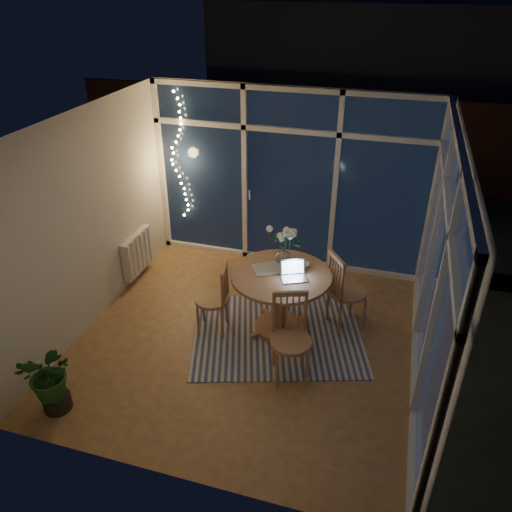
# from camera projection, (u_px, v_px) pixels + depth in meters

# --- Properties ---
(floor) EXTENTS (4.00, 4.00, 0.00)m
(floor) POSITION_uv_depth(u_px,v_px,m) (249.00, 339.00, 6.06)
(floor) COLOR brown
(floor) RESTS_ON ground
(ceiling) EXTENTS (4.00, 4.00, 0.00)m
(ceiling) POSITION_uv_depth(u_px,v_px,m) (247.00, 126.00, 4.76)
(ceiling) COLOR silver
(ceiling) RESTS_ON wall_back
(wall_back) EXTENTS (4.00, 0.04, 2.60)m
(wall_back) POSITION_uv_depth(u_px,v_px,m) (290.00, 180.00, 7.07)
(wall_back) COLOR silver
(wall_back) RESTS_ON floor
(wall_front) EXTENTS (4.00, 0.04, 2.60)m
(wall_front) POSITION_uv_depth(u_px,v_px,m) (170.00, 368.00, 3.75)
(wall_front) COLOR silver
(wall_front) RESTS_ON floor
(wall_left) EXTENTS (0.04, 4.00, 2.60)m
(wall_left) POSITION_uv_depth(u_px,v_px,m) (87.00, 222.00, 5.90)
(wall_left) COLOR silver
(wall_left) RESTS_ON floor
(wall_right) EXTENTS (0.04, 4.00, 2.60)m
(wall_right) POSITION_uv_depth(u_px,v_px,m) (442.00, 273.00, 4.92)
(wall_right) COLOR silver
(wall_right) RESTS_ON floor
(window_wall_back) EXTENTS (4.00, 0.10, 2.60)m
(window_wall_back) POSITION_uv_depth(u_px,v_px,m) (289.00, 181.00, 7.04)
(window_wall_back) COLOR white
(window_wall_back) RESTS_ON floor
(window_wall_right) EXTENTS (0.10, 4.00, 2.60)m
(window_wall_right) POSITION_uv_depth(u_px,v_px,m) (437.00, 272.00, 4.93)
(window_wall_right) COLOR white
(window_wall_right) RESTS_ON floor
(radiator) EXTENTS (0.10, 0.70, 0.58)m
(radiator) POSITION_uv_depth(u_px,v_px,m) (137.00, 253.00, 7.08)
(radiator) COLOR silver
(radiator) RESTS_ON wall_left
(fairy_lights) EXTENTS (0.24, 0.10, 1.85)m
(fairy_lights) POSITION_uv_depth(u_px,v_px,m) (178.00, 157.00, 7.26)
(fairy_lights) COLOR #FFCB66
(fairy_lights) RESTS_ON window_wall_back
(garden_patio) EXTENTS (12.00, 6.00, 0.10)m
(garden_patio) POSITION_uv_depth(u_px,v_px,m) (345.00, 194.00, 10.12)
(garden_patio) COLOR black
(garden_patio) RESTS_ON ground
(garden_fence) EXTENTS (11.00, 0.08, 1.80)m
(garden_fence) POSITION_uv_depth(u_px,v_px,m) (328.00, 138.00, 10.18)
(garden_fence) COLOR #351A13
(garden_fence) RESTS_ON ground
(neighbour_roof) EXTENTS (7.00, 3.00, 2.20)m
(neighbour_roof) POSITION_uv_depth(u_px,v_px,m) (365.00, 51.00, 11.95)
(neighbour_roof) COLOR #363840
(neighbour_roof) RESTS_ON ground
(garden_shrubs) EXTENTS (0.90, 0.90, 0.90)m
(garden_shrubs) POSITION_uv_depth(u_px,v_px,m) (262.00, 193.00, 8.85)
(garden_shrubs) COLOR black
(garden_shrubs) RESTS_ON ground
(rug) EXTENTS (2.45, 2.19, 0.01)m
(rug) POSITION_uv_depth(u_px,v_px,m) (277.00, 333.00, 6.14)
(rug) COLOR beige
(rug) RESTS_ON floor
(dining_table) EXTENTS (1.49, 1.49, 0.81)m
(dining_table) POSITION_uv_depth(u_px,v_px,m) (280.00, 302.00, 6.02)
(dining_table) COLOR olive
(dining_table) RESTS_ON floor
(chair_left) EXTENTS (0.50, 0.50, 0.93)m
(chair_left) POSITION_uv_depth(u_px,v_px,m) (212.00, 298.00, 6.00)
(chair_left) COLOR olive
(chair_left) RESTS_ON floor
(chair_right) EXTENTS (0.68, 0.68, 1.05)m
(chair_right) POSITION_uv_depth(u_px,v_px,m) (348.00, 290.00, 6.04)
(chair_right) COLOR olive
(chair_right) RESTS_ON floor
(chair_front) EXTENTS (0.60, 0.60, 1.01)m
(chair_front) POSITION_uv_depth(u_px,v_px,m) (291.00, 340.00, 5.26)
(chair_front) COLOR olive
(chair_front) RESTS_ON floor
(laptop) EXTENTS (0.37, 0.35, 0.21)m
(laptop) POSITION_uv_depth(u_px,v_px,m) (294.00, 271.00, 5.68)
(laptop) COLOR silver
(laptop) RESTS_ON dining_table
(flower_vase) EXTENTS (0.25, 0.25, 0.21)m
(flower_vase) POSITION_uv_depth(u_px,v_px,m) (283.00, 254.00, 6.01)
(flower_vase) COLOR white
(flower_vase) RESTS_ON dining_table
(bowl) EXTENTS (0.19, 0.19, 0.04)m
(bowl) POSITION_uv_depth(u_px,v_px,m) (303.00, 265.00, 5.96)
(bowl) COLOR silver
(bowl) RESTS_ON dining_table
(newspapers) EXTENTS (0.46, 0.41, 0.01)m
(newspapers) POSITION_uv_depth(u_px,v_px,m) (272.00, 269.00, 5.91)
(newspapers) COLOR #B8B7AF
(newspapers) RESTS_ON dining_table
(phone) EXTENTS (0.12, 0.11, 0.01)m
(phone) POSITION_uv_depth(u_px,v_px,m) (294.00, 279.00, 5.72)
(phone) COLOR black
(phone) RESTS_ON dining_table
(potted_plant) EXTENTS (0.55, 0.48, 0.76)m
(potted_plant) POSITION_uv_depth(u_px,v_px,m) (51.00, 380.00, 4.92)
(potted_plant) COLOR #1B4C1B
(potted_plant) RESTS_ON floor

